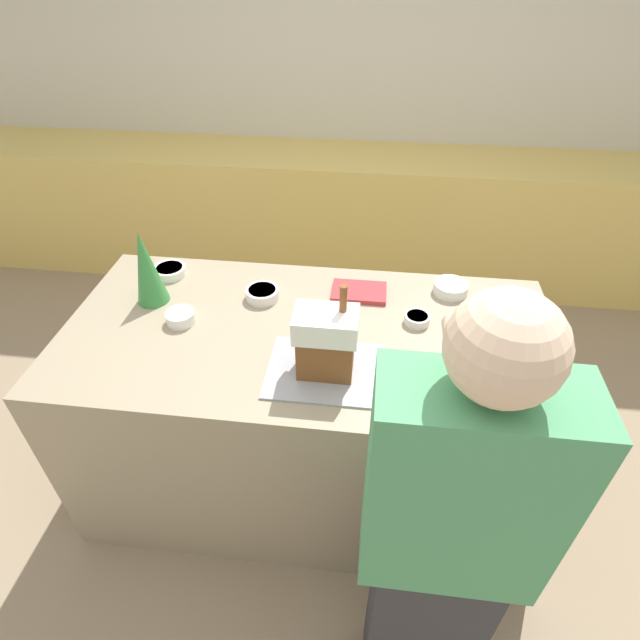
# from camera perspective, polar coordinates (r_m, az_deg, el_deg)

# --- Properties ---
(ground_plane) EXTENTS (12.00, 12.00, 0.00)m
(ground_plane) POSITION_cam_1_polar(r_m,az_deg,el_deg) (2.53, -1.02, -17.10)
(ground_plane) COLOR gray
(wall_back) EXTENTS (8.00, 0.05, 2.60)m
(wall_back) POSITION_cam_1_polar(r_m,az_deg,el_deg) (3.69, 3.77, 26.05)
(wall_back) COLOR beige
(wall_back) RESTS_ON ground_plane
(back_cabinet_block) EXTENTS (6.00, 0.60, 0.89)m
(back_cabinet_block) POSITION_cam_1_polar(r_m,az_deg,el_deg) (3.67, 2.86, 11.80)
(back_cabinet_block) COLOR #DBBC60
(back_cabinet_block) RESTS_ON ground_plane
(kitchen_island) EXTENTS (1.86, 0.91, 0.89)m
(kitchen_island) POSITION_cam_1_polar(r_m,az_deg,el_deg) (2.18, -1.16, -10.43)
(kitchen_island) COLOR gray
(kitchen_island) RESTS_ON ground_plane
(baking_tray) EXTENTS (0.40, 0.31, 0.01)m
(baking_tray) POSITION_cam_1_polar(r_m,az_deg,el_deg) (1.70, 0.64, -5.80)
(baking_tray) COLOR #9E9EA8
(baking_tray) RESTS_ON kitchen_island
(gingerbread_house) EXTENTS (0.20, 0.14, 0.33)m
(gingerbread_house) POSITION_cam_1_polar(r_m,az_deg,el_deg) (1.61, 0.69, -2.44)
(gingerbread_house) COLOR brown
(gingerbread_house) RESTS_ON baking_tray
(decorative_tree) EXTENTS (0.13, 0.13, 0.31)m
(decorative_tree) POSITION_cam_1_polar(r_m,az_deg,el_deg) (2.05, -19.24, 5.67)
(decorative_tree) COLOR #33843D
(decorative_tree) RESTS_ON kitchen_island
(candy_bowl_behind_tray) EXTENTS (0.13, 0.13, 0.04)m
(candy_bowl_behind_tray) POSITION_cam_1_polar(r_m,az_deg,el_deg) (2.03, -6.61, 3.05)
(candy_bowl_behind_tray) COLOR white
(candy_bowl_behind_tray) RESTS_ON kitchen_island
(candy_bowl_far_right) EXTENTS (0.12, 0.12, 0.04)m
(candy_bowl_far_right) POSITION_cam_1_polar(r_m,az_deg,el_deg) (1.91, 18.95, -1.66)
(candy_bowl_far_right) COLOR silver
(candy_bowl_far_right) RESTS_ON kitchen_island
(candy_bowl_beside_tree) EXTENTS (0.11, 0.11, 0.05)m
(candy_bowl_beside_tree) POSITION_cam_1_polar(r_m,az_deg,el_deg) (1.97, -15.64, 0.39)
(candy_bowl_beside_tree) COLOR white
(candy_bowl_beside_tree) RESTS_ON kitchen_island
(candy_bowl_near_tray_right) EXTENTS (0.14, 0.14, 0.04)m
(candy_bowl_near_tray_right) POSITION_cam_1_polar(r_m,az_deg,el_deg) (2.26, -16.78, 5.44)
(candy_bowl_near_tray_right) COLOR white
(candy_bowl_near_tray_right) RESTS_ON kitchen_island
(candy_bowl_far_left) EXTENTS (0.14, 0.14, 0.05)m
(candy_bowl_far_left) POSITION_cam_1_polar(r_m,az_deg,el_deg) (2.12, 14.71, 3.61)
(candy_bowl_far_left) COLOR white
(candy_bowl_far_left) RESTS_ON kitchen_island
(candy_bowl_front_corner) EXTENTS (0.10, 0.10, 0.04)m
(candy_bowl_front_corner) POSITION_cam_1_polar(r_m,az_deg,el_deg) (1.93, 11.02, 0.15)
(candy_bowl_front_corner) COLOR white
(candy_bowl_front_corner) RESTS_ON kitchen_island
(cookbook) EXTENTS (0.22, 0.15, 0.02)m
(cookbook) POSITION_cam_1_polar(r_m,az_deg,el_deg) (2.06, 4.48, 3.23)
(cookbook) COLOR #B23338
(cookbook) RESTS_ON kitchen_island
(mug) EXTENTS (0.09, 0.09, 0.10)m
(mug) POSITION_cam_1_polar(r_m,az_deg,el_deg) (1.60, 15.57, -9.06)
(mug) COLOR #B24238
(mug) RESTS_ON kitchen_island
(person) EXTENTS (0.43, 0.53, 1.62)m
(person) POSITION_cam_1_polar(r_m,az_deg,el_deg) (1.43, 13.98, -23.74)
(person) COLOR #333338
(person) RESTS_ON ground_plane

